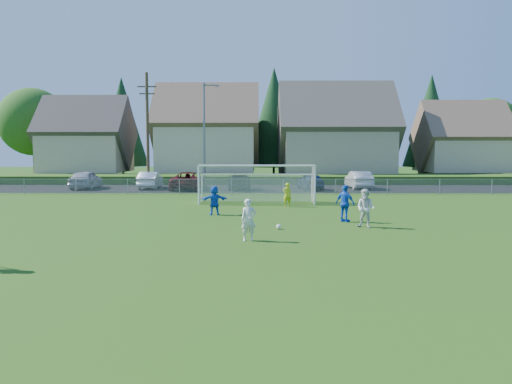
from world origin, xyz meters
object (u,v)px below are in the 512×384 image
(car_c, at_px, (189,181))
(car_f, at_px, (359,180))
(player_blue_b, at_px, (214,200))
(car_d, at_px, (240,182))
(player_white_b, at_px, (366,208))
(car_e, at_px, (310,181))
(soccer_ball, at_px, (279,227))
(soccer_goal, at_px, (257,178))
(goalkeeper, at_px, (287,195))
(player_blue_a, at_px, (345,203))
(player_white_a, at_px, (249,220))
(car_a, at_px, (86,180))
(car_b, at_px, (150,180))

(car_c, distance_m, car_f, 14.82)
(player_blue_b, distance_m, car_d, 16.35)
(player_white_b, distance_m, car_f, 22.07)
(car_e, bearing_deg, player_blue_b, 60.08)
(soccer_ball, xyz_separation_m, soccer_goal, (-1.01, 10.71, 1.52))
(player_blue_b, height_order, goalkeeper, player_blue_b)
(player_white_b, relative_size, soccer_goal, 0.23)
(player_blue_a, xyz_separation_m, car_e, (0.24, 18.86, -0.18))
(car_e, bearing_deg, player_white_b, 83.56)
(player_blue_a, bearing_deg, player_blue_b, 23.74)
(player_white_a, xyz_separation_m, player_blue_b, (-1.98, 7.48, -0.03))
(goalkeeper, bearing_deg, car_a, -51.25)
(soccer_ball, distance_m, car_b, 24.53)
(car_c, height_order, soccer_goal, soccer_goal)
(player_white_a, xyz_separation_m, car_e, (4.77, 23.81, -0.09))
(car_a, distance_m, car_b, 5.61)
(car_b, relative_size, car_c, 0.83)
(car_d, bearing_deg, car_f, -175.06)
(player_blue_a, distance_m, goalkeeper, 6.75)
(player_blue_b, height_order, car_f, player_blue_b)
(player_blue_b, relative_size, car_a, 0.33)
(soccer_goal, bearing_deg, car_e, 66.45)
(soccer_ball, bearing_deg, player_white_b, 6.85)
(car_e, distance_m, car_f, 4.50)
(player_blue_a, bearing_deg, player_white_b, 154.02)
(player_white_b, relative_size, goalkeeper, 1.18)
(car_c, bearing_deg, car_d, -177.76)
(car_c, relative_size, car_f, 1.18)
(car_d, bearing_deg, car_a, -4.58)
(car_a, relative_size, car_d, 1.00)
(car_a, relative_size, car_b, 1.05)
(car_b, xyz_separation_m, car_c, (3.56, -1.08, 0.02))
(player_white_a, distance_m, car_a, 28.78)
(car_b, bearing_deg, car_e, 173.26)
(player_white_b, bearing_deg, player_blue_b, -178.31)
(player_blue_a, relative_size, car_b, 0.40)
(soccer_ball, height_order, car_a, car_a)
(player_white_a, xyz_separation_m, car_d, (-1.30, 23.82, -0.11))
(player_blue_a, height_order, player_blue_b, player_blue_a)
(player_white_b, relative_size, car_a, 0.36)
(player_blue_a, bearing_deg, player_white_a, 92.57)
(player_white_b, bearing_deg, goalkeeper, 143.43)
(player_blue_b, distance_m, soccer_goal, 6.42)
(car_e, height_order, car_f, car_f)
(car_a, bearing_deg, player_blue_b, 125.29)
(player_white_a, height_order, car_d, player_white_a)
(goalkeeper, bearing_deg, soccer_goal, -62.66)
(player_white_b, relative_size, car_b, 0.38)
(car_c, relative_size, car_e, 1.30)
(player_blue_b, bearing_deg, goalkeeper, -152.02)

